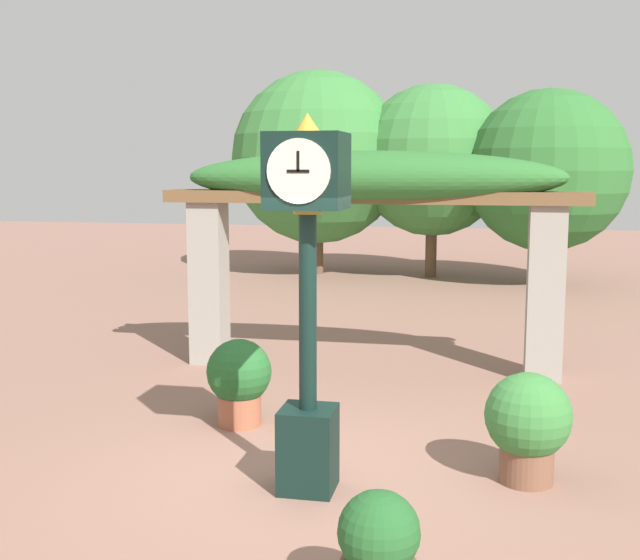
# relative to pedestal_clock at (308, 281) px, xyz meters

# --- Properties ---
(ground_plane) EXTENTS (60.00, 60.00, 0.00)m
(ground_plane) POSITION_rel_pedestal_clock_xyz_m (-0.07, 0.23, -1.80)
(ground_plane) COLOR #8E6656
(pedestal_clock) EXTENTS (0.62, 0.66, 3.17)m
(pedestal_clock) POSITION_rel_pedestal_clock_xyz_m (0.00, 0.00, 0.00)
(pedestal_clock) COLOR black
(pedestal_clock) RESTS_ON ground
(pergola) EXTENTS (5.60, 1.06, 2.95)m
(pergola) POSITION_rel_pedestal_clock_xyz_m (-0.07, 4.15, 0.50)
(pergola) COLOR gray
(pergola) RESTS_ON ground
(potted_plant_near_left) EXTENTS (0.75, 0.75, 0.98)m
(potted_plant_near_left) POSITION_rel_pedestal_clock_xyz_m (1.83, 0.55, -1.27)
(potted_plant_near_left) COLOR brown
(potted_plant_near_left) RESTS_ON ground
(potted_plant_near_right) EXTENTS (0.69, 0.69, 0.93)m
(potted_plant_near_right) POSITION_rel_pedestal_clock_xyz_m (-1.09, 1.54, -1.29)
(potted_plant_near_right) COLOR #9E563D
(potted_plant_near_right) RESTS_ON ground
(potted_plant_far_left) EXTENTS (0.51, 0.51, 0.78)m
(potted_plant_far_left) POSITION_rel_pedestal_clock_xyz_m (0.84, -1.78, -1.40)
(potted_plant_far_left) COLOR brown
(potted_plant_far_left) RESTS_ON ground
(tree_line) EXTENTS (9.58, 4.94, 5.13)m
(tree_line) POSITION_rel_pedestal_clock_xyz_m (-0.45, 13.43, 1.05)
(tree_line) COLOR brown
(tree_line) RESTS_ON ground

